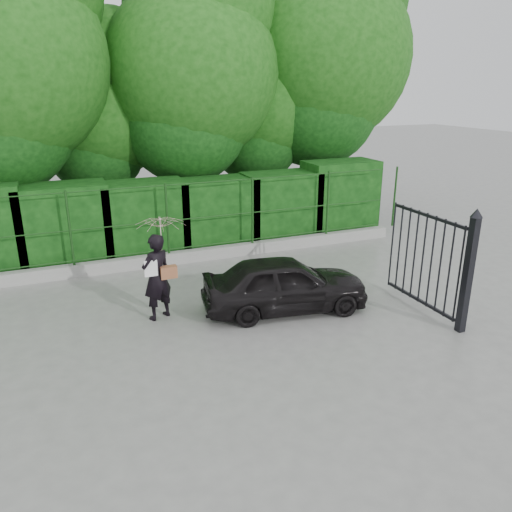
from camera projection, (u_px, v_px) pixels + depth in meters
name	position (u px, v px, depth m)	size (l,w,h in m)	color
ground	(206.00, 348.00, 8.77)	(80.00, 80.00, 0.00)	gray
kerb	(154.00, 261.00, 12.65)	(14.00, 0.25, 0.30)	#9E9E99
fence	(160.00, 220.00, 12.39)	(14.13, 0.06, 1.80)	#163E13
hedge	(142.00, 218.00, 13.22)	(14.20, 1.20, 2.20)	black
trees	(161.00, 76.00, 14.44)	(17.10, 6.15, 8.08)	black
gate	(449.00, 264.00, 9.40)	(0.22, 2.33, 2.36)	black
woman	(160.00, 253.00, 9.53)	(1.00, 0.97, 2.04)	black
car	(285.00, 284.00, 10.08)	(1.34, 3.33, 1.14)	black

